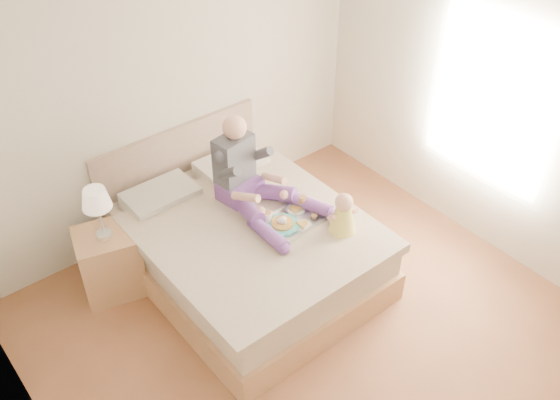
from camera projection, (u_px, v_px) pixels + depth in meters
room at (344, 188)px, 4.04m from camera, size 4.02×4.22×2.71m
bed at (243, 243)px, 5.40m from camera, size 1.70×2.18×1.00m
nightstand at (110, 262)px, 5.23m from camera, size 0.59×0.56×0.61m
lamp at (96, 201)px, 4.80m from camera, size 0.23×0.23×0.47m
adult at (249, 179)px, 5.22m from camera, size 0.68×1.03×0.82m
tray at (291, 219)px, 5.15m from camera, size 0.49×0.40×0.13m
baby at (342, 216)px, 5.00m from camera, size 0.25×0.33×0.36m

